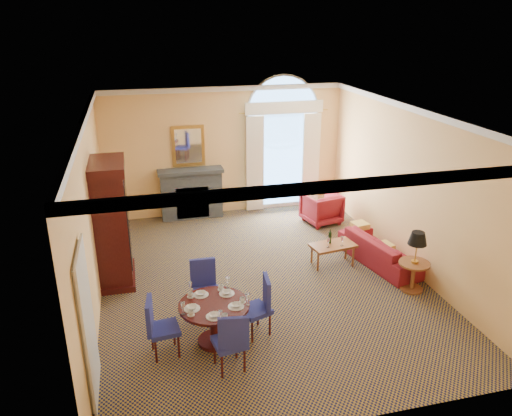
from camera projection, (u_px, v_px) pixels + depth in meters
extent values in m
plane|color=#121639|center=(262.00, 280.00, 9.64)|extent=(7.50, 7.50, 0.00)
cube|color=#F7C376|center=(225.00, 151.00, 12.46)|extent=(6.00, 0.04, 3.20)
cube|color=#F7C376|center=(90.00, 217.00, 8.38)|extent=(0.04, 7.50, 3.20)
cube|color=#F7C376|center=(411.00, 189.00, 9.74)|extent=(0.04, 7.50, 3.20)
cube|color=white|center=(263.00, 114.00, 8.48)|extent=(6.00, 7.50, 0.04)
cube|color=silver|center=(263.00, 118.00, 8.51)|extent=(6.00, 7.50, 0.12)
cube|color=silver|center=(88.00, 326.00, 6.43)|extent=(0.08, 0.90, 2.06)
cube|color=#40474C|center=(191.00, 195.00, 12.43)|extent=(1.50, 0.40, 1.20)
cube|color=#40474C|center=(190.00, 170.00, 12.17)|extent=(1.60, 0.46, 0.08)
cube|color=gold|center=(188.00, 146.00, 12.15)|extent=(0.80, 0.04, 1.00)
cube|color=white|center=(188.00, 146.00, 12.13)|extent=(0.64, 0.02, 0.84)
cube|color=silver|center=(282.00, 161.00, 12.90)|extent=(1.90, 0.04, 2.50)
cube|color=#86B3E1|center=(282.00, 161.00, 12.89)|extent=(1.70, 0.02, 2.30)
cylinder|color=silver|center=(283.00, 113.00, 12.45)|extent=(1.90, 0.04, 1.90)
cube|color=#ECE4C8|center=(255.00, 164.00, 12.62)|extent=(0.45, 0.06, 2.45)
cube|color=#ECE4C8|center=(311.00, 160.00, 12.96)|extent=(0.45, 0.06, 2.45)
cube|color=#ECE4C8|center=(284.00, 108.00, 12.29)|extent=(2.00, 0.08, 0.30)
cube|color=black|center=(112.00, 227.00, 9.28)|extent=(0.60, 1.09, 2.19)
cube|color=black|center=(105.00, 166.00, 8.86)|extent=(0.68, 1.20, 0.17)
cube|color=black|center=(117.00, 276.00, 9.66)|extent=(0.68, 1.20, 0.11)
cylinder|color=black|center=(214.00, 305.00, 7.57)|extent=(1.09, 1.09, 0.05)
cylinder|color=black|center=(215.00, 324.00, 7.69)|extent=(0.15, 0.15, 0.64)
cylinder|color=black|center=(215.00, 340.00, 7.80)|extent=(0.55, 0.55, 0.05)
cylinder|color=silver|center=(227.00, 294.00, 7.83)|extent=(0.25, 0.25, 0.01)
imported|color=silver|center=(227.00, 292.00, 7.82)|extent=(0.15, 0.15, 0.04)
imported|color=silver|center=(221.00, 287.00, 7.94)|extent=(0.09, 0.09, 0.07)
cylinder|color=silver|center=(201.00, 295.00, 7.80)|extent=(0.25, 0.25, 0.01)
imported|color=silver|center=(201.00, 293.00, 7.79)|extent=(0.15, 0.15, 0.04)
imported|color=silver|center=(191.00, 295.00, 7.73)|extent=(0.09, 0.09, 0.07)
cylinder|color=silver|center=(192.00, 309.00, 7.43)|extent=(0.25, 0.25, 0.01)
imported|color=silver|center=(192.00, 307.00, 7.42)|extent=(0.15, 0.15, 0.04)
imported|color=silver|center=(191.00, 313.00, 7.26)|extent=(0.09, 0.09, 0.07)
cylinder|color=silver|center=(214.00, 316.00, 7.23)|extent=(0.25, 0.25, 0.01)
imported|color=silver|center=(214.00, 315.00, 7.23)|extent=(0.15, 0.15, 0.04)
imported|color=silver|center=(225.00, 316.00, 7.18)|extent=(0.09, 0.09, 0.07)
cylinder|color=silver|center=(236.00, 306.00, 7.48)|extent=(0.25, 0.25, 0.01)
imported|color=silver|center=(236.00, 305.00, 7.47)|extent=(0.15, 0.15, 0.04)
imported|color=silver|center=(242.00, 300.00, 7.60)|extent=(0.09, 0.09, 0.07)
cube|color=navy|center=(205.00, 293.00, 8.36)|extent=(0.51, 0.51, 0.07)
cube|color=navy|center=(203.00, 272.00, 8.43)|extent=(0.43, 0.08, 0.52)
cylinder|color=black|center=(216.00, 299.00, 8.60)|extent=(0.03, 0.03, 0.39)
cylinder|color=black|center=(197.00, 300.00, 8.59)|extent=(0.03, 0.03, 0.39)
cylinder|color=black|center=(216.00, 310.00, 8.29)|extent=(0.03, 0.03, 0.39)
cylinder|color=black|center=(195.00, 310.00, 8.28)|extent=(0.03, 0.03, 0.39)
cube|color=navy|center=(229.00, 343.00, 7.08)|extent=(0.49, 0.49, 0.07)
cube|color=navy|center=(234.00, 334.00, 6.81)|extent=(0.44, 0.13, 0.52)
cylinder|color=black|center=(222.00, 366.00, 6.96)|extent=(0.03, 0.03, 0.39)
cylinder|color=black|center=(245.00, 360.00, 7.08)|extent=(0.03, 0.03, 0.39)
cylinder|color=black|center=(215.00, 352.00, 7.25)|extent=(0.03, 0.03, 0.39)
cylinder|color=black|center=(236.00, 347.00, 7.37)|extent=(0.03, 0.03, 0.39)
cube|color=navy|center=(255.00, 310.00, 7.86)|extent=(0.55, 0.55, 0.07)
cube|color=navy|center=(267.00, 292.00, 7.82)|extent=(0.11, 0.44, 0.52)
cylinder|color=black|center=(270.00, 324.00, 7.90)|extent=(0.03, 0.03, 0.39)
cylinder|color=black|center=(258.00, 315.00, 8.16)|extent=(0.03, 0.03, 0.39)
cylinder|color=black|center=(252.00, 331.00, 7.73)|extent=(0.03, 0.03, 0.39)
cylinder|color=black|center=(241.00, 321.00, 7.99)|extent=(0.03, 0.03, 0.39)
cube|color=navy|center=(164.00, 329.00, 7.39)|extent=(0.47, 0.47, 0.07)
cube|color=navy|center=(149.00, 316.00, 7.22)|extent=(0.12, 0.44, 0.52)
cylinder|color=black|center=(152.00, 338.00, 7.56)|extent=(0.03, 0.03, 0.39)
cylinder|color=black|center=(156.00, 351.00, 7.27)|extent=(0.03, 0.03, 0.39)
cylinder|color=black|center=(174.00, 334.00, 7.67)|extent=(0.03, 0.03, 0.39)
cylinder|color=black|center=(179.00, 347.00, 7.38)|extent=(0.03, 0.03, 0.39)
imported|color=maroon|center=(382.00, 250.00, 10.20)|extent=(1.17, 2.12, 0.59)
imported|color=maroon|center=(321.00, 208.00, 12.18)|extent=(0.97, 0.99, 0.76)
cube|color=brown|center=(333.00, 246.00, 10.08)|extent=(0.96, 0.62, 0.05)
cylinder|color=brown|center=(318.00, 262.00, 9.92)|extent=(0.04, 0.04, 0.40)
cylinder|color=brown|center=(353.00, 257.00, 10.09)|extent=(0.04, 0.04, 0.40)
cylinder|color=brown|center=(312.00, 254.00, 10.24)|extent=(0.04, 0.04, 0.40)
cylinder|color=brown|center=(346.00, 250.00, 10.41)|extent=(0.04, 0.04, 0.40)
cylinder|color=brown|center=(414.00, 263.00, 9.09)|extent=(0.57, 0.57, 0.04)
cylinder|color=brown|center=(413.00, 277.00, 9.20)|extent=(0.08, 0.08, 0.53)
cylinder|color=brown|center=(411.00, 289.00, 9.28)|extent=(0.42, 0.42, 0.04)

